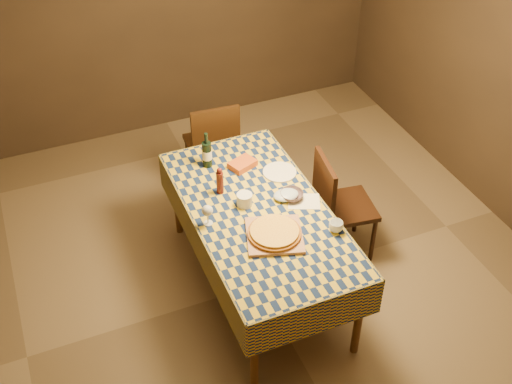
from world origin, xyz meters
TOP-DOWN VIEW (x-y plane):
  - room at (0.00, 0.00)m, footprint 5.00×5.10m
  - dining_table at (0.00, 0.00)m, footprint 0.94×1.84m
  - cutting_board at (-0.01, -0.29)m, footprint 0.47×0.47m
  - pizza at (-0.01, -0.29)m, footprint 0.38×0.38m
  - pepper_mill at (-0.18, 0.29)m, footprint 0.06×0.06m
  - bowl at (0.27, 0.03)m, footprint 0.22×0.22m
  - wine_glass at (-0.37, 0.01)m, footprint 0.08×0.08m
  - wine_bottle at (-0.16, 0.64)m, footprint 0.09×0.09m
  - deli_tub at (-0.07, 0.10)m, footprint 0.12×0.12m
  - takeout_container at (0.08, 0.52)m, footprint 0.23×0.20m
  - white_plate at (0.31, 0.34)m, footprint 0.33×0.33m
  - tumbler at (0.40, -0.40)m, footprint 0.12×0.12m
  - flour_patch at (0.34, -0.03)m, footprint 0.28×0.25m
  - flour_bag at (0.23, 0.05)m, footprint 0.21×0.17m
  - chair_far at (0.10, 1.25)m, footprint 0.45×0.46m
  - chair_right at (0.71, 0.12)m, footprint 0.48×0.48m

SIDE VIEW (x-z plane):
  - chair_far at x=0.10m, z-range 0.06..0.99m
  - chair_right at x=0.71m, z-range 0.06..0.99m
  - dining_table at x=0.00m, z-range 0.31..1.08m
  - flour_patch at x=0.34m, z-range 0.77..0.77m
  - white_plate at x=0.31m, z-range 0.77..0.78m
  - cutting_board at x=-0.01m, z-range 0.77..0.79m
  - takeout_container at x=0.08m, z-range 0.77..0.82m
  - bowl at x=0.27m, z-range 0.77..0.82m
  - flour_bag at x=0.23m, z-range 0.77..0.82m
  - tumbler at x=0.40m, z-range 0.77..0.85m
  - pizza at x=-0.01m, z-range 0.79..0.83m
  - deli_tub at x=-0.07m, z-range 0.77..0.86m
  - pepper_mill at x=-0.18m, z-range 0.76..0.98m
  - wine_glass at x=-0.37m, z-range 0.80..0.96m
  - wine_bottle at x=-0.16m, z-range 0.73..1.03m
  - room at x=0.00m, z-range 0.00..2.70m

